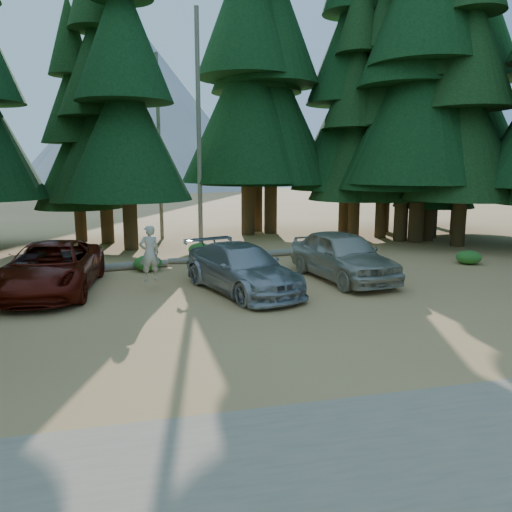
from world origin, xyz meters
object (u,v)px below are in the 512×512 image
at_px(silver_minivan_center, 242,268).
at_px(log_right, 288,252).
at_px(red_pickup, 51,268).
at_px(frisbee_player, 150,253).
at_px(log_mid, 203,260).
at_px(log_left, 114,267).
at_px(silver_minivan_right, 342,255).

bearing_deg(silver_minivan_center, log_right, 42.15).
distance_m(red_pickup, frisbee_player, 3.21).
distance_m(red_pickup, log_mid, 6.64).
height_order(frisbee_player, log_mid, frisbee_player).
bearing_deg(log_left, log_mid, 2.67).
xyz_separation_m(silver_minivan_right, frisbee_player, (-6.80, -0.07, 0.37)).
xyz_separation_m(log_left, log_right, (7.67, 1.70, -0.00)).
bearing_deg(silver_minivan_right, log_right, 87.03).
distance_m(silver_minivan_center, silver_minivan_right, 3.99).
height_order(red_pickup, silver_minivan_center, red_pickup).
xyz_separation_m(silver_minivan_right, log_right, (-0.41, 5.20, -0.74)).
bearing_deg(log_mid, log_left, -162.04).
height_order(silver_minivan_center, log_right, silver_minivan_center).
bearing_deg(log_mid, log_right, 19.88).
height_order(silver_minivan_right, log_left, silver_minivan_right).
bearing_deg(silver_minivan_right, log_mid, 129.22).
bearing_deg(log_left, red_pickup, -130.14).
height_order(silver_minivan_right, log_right, silver_minivan_right).
relative_size(silver_minivan_center, log_left, 1.26).
xyz_separation_m(red_pickup, log_mid, (5.43, 3.75, -0.69)).
distance_m(silver_minivan_right, log_mid, 6.22).
height_order(red_pickup, log_right, red_pickup).
xyz_separation_m(red_pickup, silver_minivan_right, (9.93, -0.48, 0.08)).
bearing_deg(log_right, silver_minivan_center, -129.22).
height_order(silver_minivan_center, log_mid, silver_minivan_center).
relative_size(frisbee_player, log_right, 0.40).
bearing_deg(log_mid, frisbee_player, -111.59).
height_order(log_left, log_mid, log_left).
xyz_separation_m(silver_minivan_center, log_right, (3.48, 6.07, -0.62)).
bearing_deg(log_left, silver_minivan_right, -32.20).
bearing_deg(log_right, frisbee_player, -149.83).
bearing_deg(silver_minivan_right, silver_minivan_center, -174.95).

